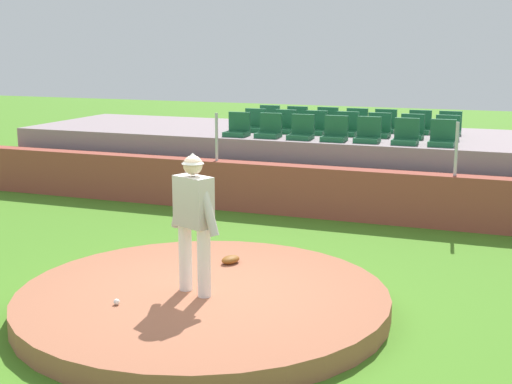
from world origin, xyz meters
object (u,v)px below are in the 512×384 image
at_px(stadium_chair_15, 296,122).
at_px(stadium_chair_13, 447,132).
at_px(stadium_chair_11, 379,129).
at_px(stadium_chair_16, 326,123).
at_px(stadium_chair_2, 302,131).
at_px(stadium_chair_17, 356,124).
at_px(stadium_chair_9, 315,127).
at_px(stadium_chair_7, 254,124).
at_px(stadium_chair_1, 269,130).
at_px(stadium_chair_14, 268,120).
at_px(fielding_glove, 231,260).
at_px(stadium_chair_10, 347,128).
at_px(stadium_chair_20, 449,127).
at_px(stadium_chair_4, 368,134).
at_px(stadium_chair_8, 284,126).
at_px(stadium_chair_18, 385,125).
at_px(stadium_chair_5, 406,136).
at_px(stadium_chair_0, 238,129).
at_px(baseball, 117,302).
at_px(pitcher, 194,213).
at_px(stadium_chair_19, 419,126).
at_px(stadium_chair_3, 335,133).
at_px(stadium_chair_12, 412,131).
at_px(stadium_chair_6, 442,138).

bearing_deg(stadium_chair_15, stadium_chair_13, 165.83).
relative_size(stadium_chair_11, stadium_chair_16, 1.00).
xyz_separation_m(stadium_chair_2, stadium_chair_17, (0.73, 1.78, 0.00)).
bearing_deg(stadium_chair_9, stadium_chair_7, 0.35).
distance_m(stadium_chair_1, stadium_chair_11, 2.30).
xyz_separation_m(stadium_chair_14, stadium_chair_15, (0.70, -0.05, 0.00)).
height_order(fielding_glove, stadium_chair_10, stadium_chair_10).
bearing_deg(stadium_chair_20, stadium_chair_11, 34.23).
bearing_deg(stadium_chair_9, stadium_chair_4, 146.95).
bearing_deg(stadium_chair_1, stadium_chair_13, -166.08).
relative_size(stadium_chair_8, stadium_chair_14, 1.00).
distance_m(stadium_chair_8, stadium_chair_18, 2.24).
bearing_deg(stadium_chair_15, stadium_chair_5, 147.83).
bearing_deg(stadium_chair_2, stadium_chair_20, -146.69).
bearing_deg(stadium_chair_0, stadium_chair_4, -179.33).
height_order(baseball, stadium_chair_5, stadium_chair_5).
distance_m(stadium_chair_9, stadium_chair_16, 0.92).
xyz_separation_m(pitcher, stadium_chair_19, (1.49, 8.26, 0.24)).
bearing_deg(stadium_chair_9, stadium_chair_1, 49.96).
xyz_separation_m(stadium_chair_3, stadium_chair_17, (0.02, 1.80, 0.00)).
xyz_separation_m(stadium_chair_7, stadium_chair_11, (2.81, 0.01, 0.00)).
relative_size(stadium_chair_8, stadium_chair_15, 1.00).
relative_size(stadium_chair_4, stadium_chair_9, 1.00).
distance_m(pitcher, stadium_chair_8, 7.43).
relative_size(stadium_chair_5, stadium_chair_18, 1.00).
height_order(fielding_glove, stadium_chair_1, stadium_chair_1).
height_order(stadium_chair_2, stadium_chair_8, same).
height_order(stadium_chair_3, stadium_chair_8, same).
bearing_deg(baseball, stadium_chair_5, 73.05).
bearing_deg(stadium_chair_3, stadium_chair_9, -53.29).
height_order(stadium_chair_0, stadium_chair_12, same).
relative_size(stadium_chair_1, stadium_chair_19, 1.00).
bearing_deg(stadium_chair_4, stadium_chair_8, -22.73).
relative_size(pitcher, stadium_chair_15, 3.50).
height_order(stadium_chair_10, stadium_chair_14, same).
bearing_deg(stadium_chair_12, stadium_chair_19, -91.20).
bearing_deg(pitcher, stadium_chair_9, 117.65).
distance_m(stadium_chair_4, stadium_chair_12, 1.13).
bearing_deg(stadium_chair_1, stadium_chair_11, -157.57).
relative_size(pitcher, stadium_chair_9, 3.50).
relative_size(stadium_chair_9, stadium_chair_12, 1.00).
relative_size(stadium_chair_14, stadium_chair_15, 1.00).
bearing_deg(stadium_chair_15, stadium_chair_4, 139.67).
xyz_separation_m(baseball, stadium_chair_2, (0.04, 7.13, 1.22)).
height_order(pitcher, stadium_chair_9, pitcher).
relative_size(pitcher, stadium_chair_12, 3.50).
xyz_separation_m(baseball, stadium_chair_13, (2.86, 8.03, 1.22)).
bearing_deg(stadium_chair_10, stadium_chair_6, 156.56).
bearing_deg(stadium_chair_19, stadium_chair_6, 110.95).
height_order(pitcher, stadium_chair_16, pitcher).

